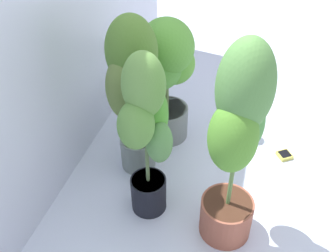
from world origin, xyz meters
name	(u,v)px	position (x,y,z in m)	size (l,w,h in m)	color
ground_plane	(220,180)	(0.00, 0.00, 0.00)	(8.00, 8.00, 0.00)	silver
potted_plant_front_left	(237,142)	(-0.34, -0.08, 0.59)	(0.39, 0.27, 1.06)	#98523C
potted_plant_back_center	(131,82)	(-0.02, 0.50, 0.59)	(0.40, 0.37, 0.94)	slate
potted_plant_back_left	(147,131)	(-0.29, 0.33, 0.52)	(0.31, 0.28, 0.92)	black
potted_plant_back_right	(167,71)	(0.32, 0.40, 0.48)	(0.43, 0.42, 0.80)	slate
hygrometer_box	(284,155)	(0.30, -0.35, 0.01)	(0.11, 0.11, 0.03)	#CEC64B
nutrient_bottle	(243,122)	(0.43, -0.07, 0.11)	(0.10, 0.10, 0.24)	#248549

